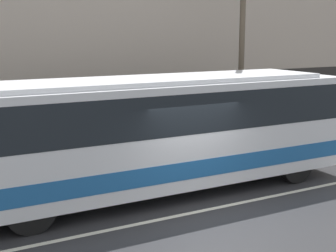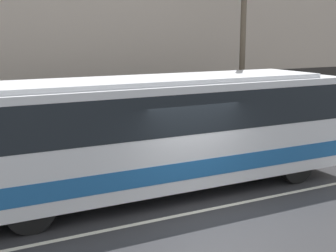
% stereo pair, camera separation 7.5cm
% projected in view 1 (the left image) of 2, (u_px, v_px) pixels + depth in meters
% --- Properties ---
extents(ground_plane, '(60.00, 60.00, 0.00)m').
position_uv_depth(ground_plane, '(204.00, 210.00, 11.25)').
color(ground_plane, '#2D2D30').
extents(sidewalk, '(60.00, 2.88, 0.13)m').
position_uv_depth(sidewalk, '(118.00, 156.00, 15.94)').
color(sidewalk, gray).
rests_on(sidewalk, ground_plane).
extents(building_facade, '(60.00, 0.35, 10.60)m').
position_uv_depth(building_facade, '(98.00, 6.00, 16.33)').
color(building_facade, '#B7A899').
rests_on(building_facade, ground_plane).
extents(lane_stripe, '(54.00, 0.14, 0.01)m').
position_uv_depth(lane_stripe, '(204.00, 210.00, 11.24)').
color(lane_stripe, beige).
rests_on(lane_stripe, ground_plane).
extents(transit_bus, '(11.44, 2.50, 3.08)m').
position_uv_depth(transit_bus, '(149.00, 130.00, 12.10)').
color(transit_bus, silver).
rests_on(transit_bus, ground_plane).
extents(utility_pole_near, '(0.20, 0.20, 8.58)m').
position_uv_depth(utility_pole_near, '(242.00, 26.00, 16.31)').
color(utility_pole_near, brown).
rests_on(utility_pole_near, sidewalk).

